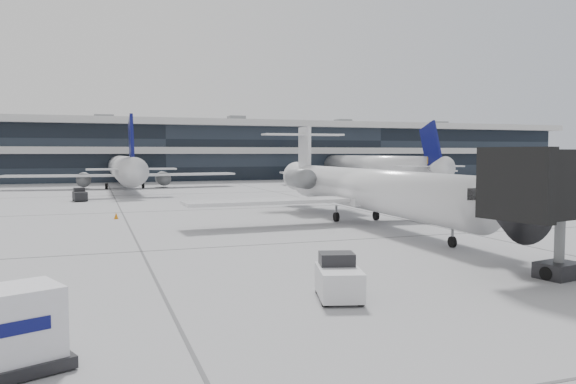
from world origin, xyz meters
name	(u,v)px	position (x,y,z in m)	size (l,w,h in m)	color
ground	(321,241)	(0.00, 0.00, 0.00)	(220.00, 220.00, 0.00)	#969698
terminal	(159,153)	(0.00, 82.00, 5.00)	(170.00, 22.00, 10.00)	black
bg_jet_center	(124,188)	(-8.00, 55.00, 0.00)	(32.00, 40.00, 9.60)	silver
bg_jet_right	(371,183)	(32.00, 55.00, 0.00)	(32.00, 40.00, 9.60)	silver
regional_jet	(364,188)	(6.21, 6.94, 2.56)	(26.02, 32.41, 7.49)	silver
baggage_tug	(339,279)	(-4.28, -11.88, 0.69)	(2.01, 2.70, 1.53)	silver
cargo_uld	(12,331)	(-14.12, -15.40, 0.98)	(2.86, 2.53, 1.94)	black
traffic_cone	(116,216)	(-10.65, 15.29, 0.24)	(0.40, 0.40, 0.52)	orange
far_tug	(80,195)	(-13.61, 33.29, 0.62)	(1.61, 2.35, 1.39)	black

